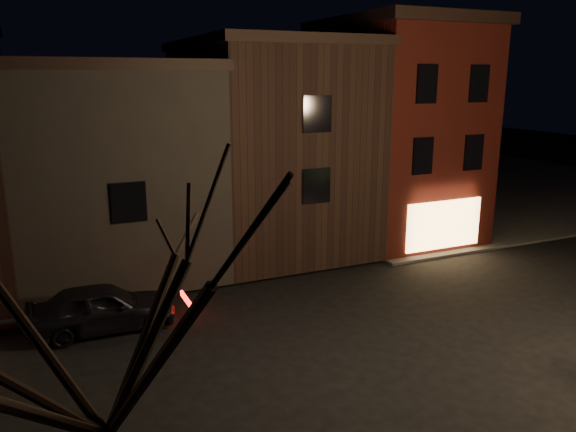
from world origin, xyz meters
name	(u,v)px	position (x,y,z in m)	size (l,w,h in m)	color
ground	(351,335)	(0.00, 0.00, 0.00)	(120.00, 120.00, 0.00)	black
sidewalk_far_right	(443,181)	(20.00, 20.00, 0.06)	(30.00, 30.00, 0.12)	#2D2B28
corner_building	(396,129)	(8.00, 9.47, 5.40)	(6.50, 8.50, 10.50)	#49120D
row_building_a	(268,144)	(1.50, 10.50, 4.83)	(7.30, 10.30, 9.40)	black
row_building_b	(109,164)	(-5.75, 10.50, 4.33)	(7.80, 10.30, 8.40)	black
bare_tree_left	(94,283)	(-8.00, -7.00, 5.43)	(5.60, 5.60, 7.50)	black
parked_car_a	(102,308)	(-7.06, 3.62, 0.78)	(1.83, 4.55, 1.55)	black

